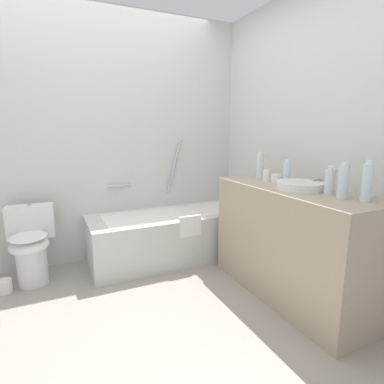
{
  "coord_description": "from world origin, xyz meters",
  "views": [
    {
      "loc": [
        -0.46,
        -2.07,
        1.35
      ],
      "look_at": [
        0.59,
        0.18,
        0.84
      ],
      "focal_mm": 29.18,
      "sensor_mm": 36.0,
      "label": 1
    }
  ],
  "objects_px": {
    "drinking_glass_0": "(267,176)",
    "toilet_paper_roll": "(5,286)",
    "water_bottle_3": "(287,173)",
    "water_bottle_4": "(343,182)",
    "sink_faucet": "(320,183)",
    "bathtub": "(172,234)",
    "sink_basin": "(300,186)",
    "water_bottle_1": "(367,182)",
    "water_bottle_2": "(330,181)",
    "toilet": "(31,245)",
    "drinking_glass_1": "(276,179)",
    "water_bottle_0": "(260,166)"
  },
  "relations": [
    {
      "from": "water_bottle_3",
      "to": "water_bottle_4",
      "type": "relative_size",
      "value": 0.83
    },
    {
      "from": "water_bottle_1",
      "to": "water_bottle_4",
      "type": "bearing_deg",
      "value": 115.15
    },
    {
      "from": "water_bottle_0",
      "to": "drinking_glass_1",
      "type": "relative_size",
      "value": 3.05
    },
    {
      "from": "bathtub",
      "to": "toilet_paper_roll",
      "type": "distance_m",
      "value": 1.55
    },
    {
      "from": "water_bottle_4",
      "to": "drinking_glass_1",
      "type": "distance_m",
      "value": 0.65
    },
    {
      "from": "toilet",
      "to": "sink_basin",
      "type": "height_order",
      "value": "sink_basin"
    },
    {
      "from": "water_bottle_1",
      "to": "water_bottle_3",
      "type": "height_order",
      "value": "water_bottle_1"
    },
    {
      "from": "sink_basin",
      "to": "toilet_paper_roll",
      "type": "height_order",
      "value": "sink_basin"
    },
    {
      "from": "water_bottle_3",
      "to": "drinking_glass_1",
      "type": "relative_size",
      "value": 2.52
    },
    {
      "from": "water_bottle_0",
      "to": "toilet_paper_roll",
      "type": "relative_size",
      "value": 2.11
    },
    {
      "from": "sink_basin",
      "to": "sink_faucet",
      "type": "distance_m",
      "value": 0.21
    },
    {
      "from": "toilet",
      "to": "water_bottle_1",
      "type": "bearing_deg",
      "value": 54.82
    },
    {
      "from": "water_bottle_0",
      "to": "water_bottle_3",
      "type": "height_order",
      "value": "water_bottle_0"
    },
    {
      "from": "water_bottle_3",
      "to": "toilet_paper_roll",
      "type": "relative_size",
      "value": 1.74
    },
    {
      "from": "bathtub",
      "to": "sink_basin",
      "type": "height_order",
      "value": "bathtub"
    },
    {
      "from": "sink_basin",
      "to": "toilet",
      "type": "bearing_deg",
      "value": 148.12
    },
    {
      "from": "toilet",
      "to": "sink_basin",
      "type": "relative_size",
      "value": 1.97
    },
    {
      "from": "drinking_glass_0",
      "to": "toilet",
      "type": "bearing_deg",
      "value": 157.88
    },
    {
      "from": "bathtub",
      "to": "sink_basin",
      "type": "distance_m",
      "value": 1.46
    },
    {
      "from": "water_bottle_0",
      "to": "water_bottle_1",
      "type": "xyz_separation_m",
      "value": [
        0.03,
        -1.05,
        0.01
      ]
    },
    {
      "from": "water_bottle_3",
      "to": "toilet",
      "type": "bearing_deg",
      "value": 154.77
    },
    {
      "from": "water_bottle_4",
      "to": "drinking_glass_0",
      "type": "xyz_separation_m",
      "value": [
        -0.02,
        0.76,
        -0.06
      ]
    },
    {
      "from": "sink_basin",
      "to": "water_bottle_1",
      "type": "distance_m",
      "value": 0.49
    },
    {
      "from": "water_bottle_3",
      "to": "drinking_glass_1",
      "type": "distance_m",
      "value": 0.1
    },
    {
      "from": "water_bottle_1",
      "to": "drinking_glass_1",
      "type": "distance_m",
      "value": 0.78
    },
    {
      "from": "toilet_paper_roll",
      "to": "sink_faucet",
      "type": "bearing_deg",
      "value": -24.86
    },
    {
      "from": "sink_basin",
      "to": "water_bottle_3",
      "type": "bearing_deg",
      "value": 70.06
    },
    {
      "from": "water_bottle_0",
      "to": "drinking_glass_0",
      "type": "relative_size",
      "value": 2.39
    },
    {
      "from": "bathtub",
      "to": "sink_basin",
      "type": "xyz_separation_m",
      "value": [
        0.59,
        -1.16,
        0.66
      ]
    },
    {
      "from": "toilet",
      "to": "drinking_glass_1",
      "type": "height_order",
      "value": "drinking_glass_1"
    },
    {
      "from": "toilet",
      "to": "water_bottle_1",
      "type": "xyz_separation_m",
      "value": [
        2.0,
        -1.66,
        0.67
      ]
    },
    {
      "from": "bathtub",
      "to": "toilet",
      "type": "bearing_deg",
      "value": 178.74
    },
    {
      "from": "water_bottle_0",
      "to": "water_bottle_1",
      "type": "relative_size",
      "value": 0.93
    },
    {
      "from": "sink_basin",
      "to": "water_bottle_4",
      "type": "height_order",
      "value": "water_bottle_4"
    },
    {
      "from": "water_bottle_1",
      "to": "water_bottle_4",
      "type": "relative_size",
      "value": 1.09
    },
    {
      "from": "water_bottle_0",
      "to": "toilet_paper_roll",
      "type": "distance_m",
      "value": 2.44
    },
    {
      "from": "bathtub",
      "to": "drinking_glass_1",
      "type": "bearing_deg",
      "value": -54.54
    },
    {
      "from": "water_bottle_2",
      "to": "drinking_glass_1",
      "type": "distance_m",
      "value": 0.52
    },
    {
      "from": "water_bottle_3",
      "to": "drinking_glass_0",
      "type": "xyz_separation_m",
      "value": [
        -0.08,
        0.16,
        -0.04
      ]
    },
    {
      "from": "water_bottle_2",
      "to": "water_bottle_3",
      "type": "xyz_separation_m",
      "value": [
        0.03,
        0.46,
        -0.0
      ]
    },
    {
      "from": "water_bottle_2",
      "to": "bathtub",
      "type": "bearing_deg",
      "value": 115.53
    },
    {
      "from": "water_bottle_1",
      "to": "toilet",
      "type": "bearing_deg",
      "value": 140.26
    },
    {
      "from": "water_bottle_2",
      "to": "water_bottle_0",
      "type": "bearing_deg",
      "value": 90.13
    },
    {
      "from": "drinking_glass_1",
      "to": "water_bottle_2",
      "type": "bearing_deg",
      "value": -85.24
    },
    {
      "from": "bathtub",
      "to": "sink_basin",
      "type": "bearing_deg",
      "value": -62.86
    },
    {
      "from": "water_bottle_0",
      "to": "toilet_paper_roll",
      "type": "xyz_separation_m",
      "value": [
        -2.19,
        0.51,
        -0.95
      ]
    },
    {
      "from": "bathtub",
      "to": "drinking_glass_1",
      "type": "xyz_separation_m",
      "value": [
        0.61,
        -0.86,
        0.67
      ]
    },
    {
      "from": "drinking_glass_0",
      "to": "toilet_paper_roll",
      "type": "bearing_deg",
      "value": 162.51
    },
    {
      "from": "sink_faucet",
      "to": "water_bottle_0",
      "type": "xyz_separation_m",
      "value": [
        -0.14,
        0.57,
        0.08
      ]
    },
    {
      "from": "sink_faucet",
      "to": "drinking_glass_0",
      "type": "bearing_deg",
      "value": 115.52
    }
  ]
}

